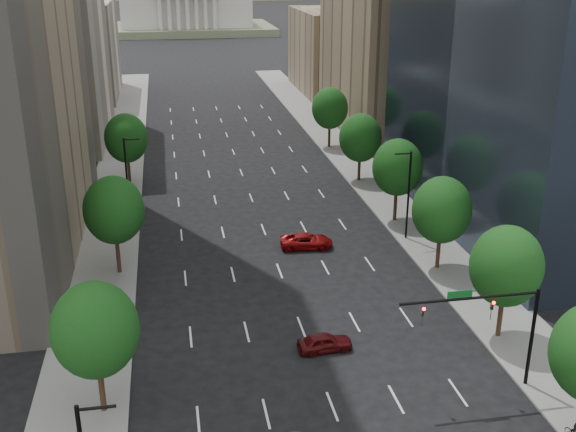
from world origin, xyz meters
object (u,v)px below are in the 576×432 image
traffic_signal (498,319)px  capitol (186,7)px  car_red_far (306,241)px  car_maroon (325,342)px

traffic_signal → capitol: (-10.53, 219.71, 3.40)m
capitol → car_red_far: 195.24m
car_red_far → capitol: bearing=6.2°
capitol → car_maroon: (1.00, -213.28, -7.91)m
car_maroon → car_red_far: size_ratio=0.78×
capitol → car_red_far: bearing=-89.0°
capitol → car_maroon: 213.43m
capitol → car_maroon: capitol is taller
car_red_far → car_maroon: bearing=177.8°
traffic_signal → car_red_far: traffic_signal is taller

